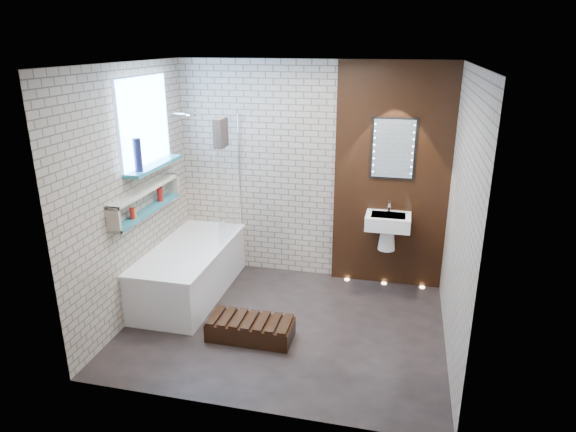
% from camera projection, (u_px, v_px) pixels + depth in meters
% --- Properties ---
extents(ground, '(3.20, 3.20, 0.00)m').
position_uv_depth(ground, '(285.00, 325.00, 5.24)').
color(ground, black).
rests_on(ground, ground).
extents(room_shell, '(3.24, 3.20, 2.60)m').
position_uv_depth(room_shell, '(284.00, 206.00, 4.81)').
color(room_shell, gray).
rests_on(room_shell, ground).
extents(walnut_panel, '(1.30, 0.06, 2.60)m').
position_uv_depth(walnut_panel, '(391.00, 178.00, 5.78)').
color(walnut_panel, black).
rests_on(walnut_panel, ground).
extents(clerestory_window, '(0.18, 1.00, 0.94)m').
position_uv_depth(clerestory_window, '(146.00, 131.00, 5.28)').
color(clerestory_window, '#7FADE0').
rests_on(clerestory_window, room_shell).
extents(display_niche, '(0.14, 1.30, 0.26)m').
position_uv_depth(display_niche, '(146.00, 201.00, 5.32)').
color(display_niche, teal).
rests_on(display_niche, room_shell).
extents(bathtub, '(0.79, 1.74, 0.70)m').
position_uv_depth(bathtub, '(190.00, 270.00, 5.83)').
color(bathtub, white).
rests_on(bathtub, ground).
extents(bath_screen, '(0.01, 0.78, 1.40)m').
position_uv_depth(bath_screen, '(229.00, 179.00, 5.83)').
color(bath_screen, white).
rests_on(bath_screen, bathtub).
extents(towel, '(0.09, 0.24, 0.31)m').
position_uv_depth(towel, '(221.00, 133.00, 5.45)').
color(towel, '#282420').
rests_on(towel, bath_screen).
extents(shower_head, '(0.18, 0.18, 0.02)m').
position_uv_depth(shower_head, '(193.00, 114.00, 5.74)').
color(shower_head, silver).
rests_on(shower_head, room_shell).
extents(washbasin, '(0.50, 0.36, 0.58)m').
position_uv_depth(washbasin, '(388.00, 226.00, 5.77)').
color(washbasin, white).
rests_on(washbasin, walnut_panel).
extents(led_mirror, '(0.50, 0.02, 0.70)m').
position_uv_depth(led_mirror, '(393.00, 149.00, 5.63)').
color(led_mirror, black).
rests_on(led_mirror, walnut_panel).
extents(walnut_step, '(0.83, 0.37, 0.19)m').
position_uv_depth(walnut_step, '(250.00, 330.00, 5.00)').
color(walnut_step, black).
rests_on(walnut_step, ground).
extents(niche_bottles, '(0.06, 0.66, 0.16)m').
position_uv_depth(niche_bottles, '(148.00, 203.00, 5.35)').
color(niche_bottles, maroon).
rests_on(niche_bottles, display_niche).
extents(sill_vases, '(0.08, 0.08, 0.34)m').
position_uv_depth(sill_vases, '(138.00, 155.00, 5.02)').
color(sill_vases, '#16183C').
rests_on(sill_vases, clerestory_window).
extents(floor_uplights, '(0.96, 0.06, 0.01)m').
position_uv_depth(floor_uplights, '(384.00, 283.00, 6.14)').
color(floor_uplights, '#FFD899').
rests_on(floor_uplights, ground).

